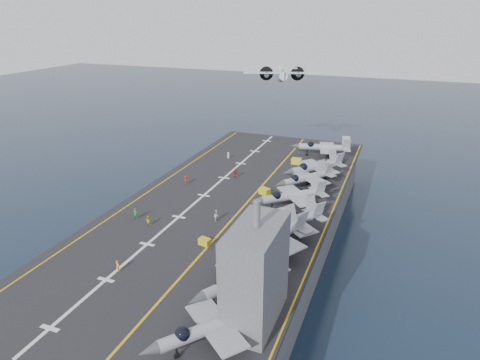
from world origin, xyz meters
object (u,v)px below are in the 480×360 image
(tow_cart_a, at_px, (205,242))
(transport_plane, at_px, (282,78))
(island_superstructure, at_px, (256,263))
(fighter_jet_0, at_px, (209,327))

(tow_cart_a, height_order, transport_plane, transport_plane)
(island_superstructure, relative_size, tow_cart_a, 7.62)
(fighter_jet_0, distance_m, tow_cart_a, 21.21)
(tow_cart_a, bearing_deg, fighter_jet_0, -62.98)
(fighter_jet_0, height_order, tow_cart_a, fighter_jet_0)
(transport_plane, bearing_deg, tow_cart_a, -83.09)
(fighter_jet_0, xyz_separation_m, tow_cart_a, (-9.60, 18.82, -1.84))
(tow_cart_a, bearing_deg, transport_plane, 96.91)
(tow_cart_a, xyz_separation_m, transport_plane, (-8.71, 71.86, 14.63))
(transport_plane, bearing_deg, island_superstructure, -75.86)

